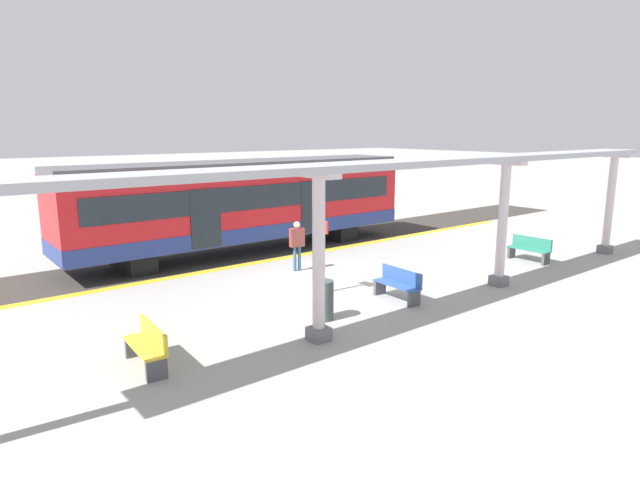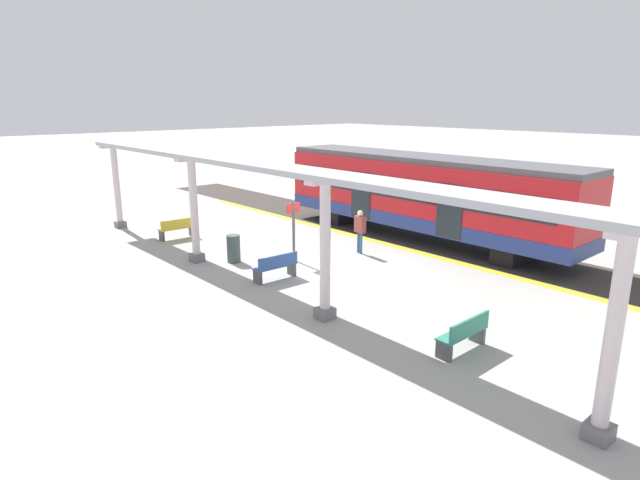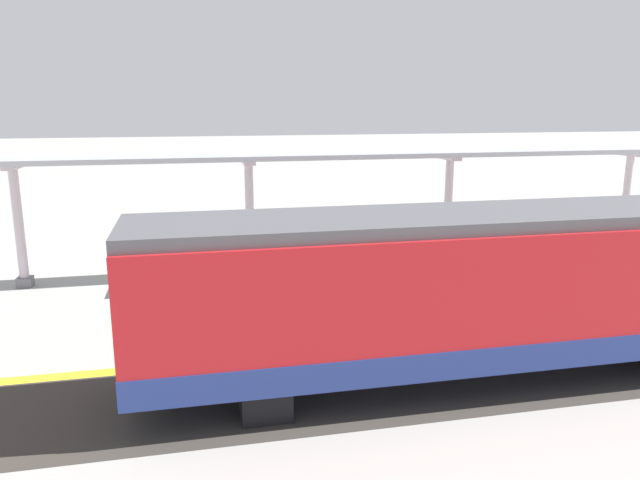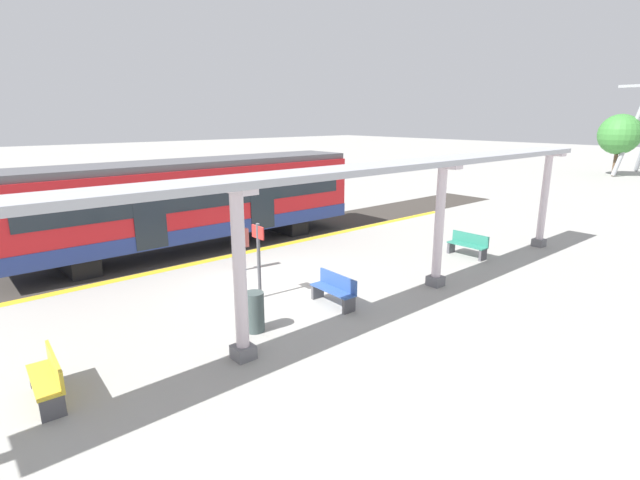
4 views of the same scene
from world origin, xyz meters
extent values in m
plane|color=#9E9D97|center=(0.00, 0.00, 0.00)|extent=(176.00, 176.00, 0.00)
cube|color=gold|center=(-3.61, 0.00, 0.00)|extent=(0.37, 26.57, 0.01)
cube|color=#38332D|center=(-5.39, 0.00, 0.00)|extent=(3.20, 38.57, 0.01)
cube|color=red|center=(-5.39, -0.11, 1.94)|extent=(2.60, 13.62, 2.60)
cube|color=navy|center=(-5.39, -0.11, 0.92)|extent=(2.63, 13.64, 0.55)
cube|color=#515156|center=(-5.39, -0.11, 3.36)|extent=(2.39, 13.62, 0.24)
cube|color=#1E262D|center=(-4.08, -0.11, 2.25)|extent=(0.03, 12.53, 0.84)
cube|color=#1E262D|center=(-4.07, -2.38, 1.69)|extent=(0.04, 1.10, 2.00)
cube|color=#1E262D|center=(-4.07, 2.17, 1.69)|extent=(0.04, 1.10, 2.00)
cube|color=black|center=(-5.39, 4.25, 0.32)|extent=(2.21, 0.90, 0.64)
cube|color=black|center=(-5.39, -4.47, 0.32)|extent=(2.21, 0.90, 0.64)
cube|color=slate|center=(3.34, -3.39, 0.15)|extent=(0.44, 0.44, 0.30)
cylinder|color=silver|center=(3.34, -3.39, 1.96)|extent=(0.28, 0.28, 3.33)
cube|color=silver|center=(3.34, -3.39, 3.69)|extent=(1.10, 0.36, 0.12)
cube|color=slate|center=(3.34, 3.53, 0.15)|extent=(0.44, 0.44, 0.30)
cylinder|color=silver|center=(3.34, 3.53, 1.96)|extent=(0.28, 0.28, 3.33)
cube|color=silver|center=(3.34, 3.53, 3.69)|extent=(1.10, 0.36, 0.12)
cube|color=slate|center=(3.34, 10.50, 0.15)|extent=(0.44, 0.44, 0.30)
cylinder|color=silver|center=(3.34, 10.50, 1.96)|extent=(0.28, 0.28, 3.33)
cube|color=silver|center=(3.34, 10.50, 3.69)|extent=(1.10, 0.36, 0.12)
cube|color=#A8AAB2|center=(3.34, 0.00, 3.83)|extent=(1.20, 21.81, 0.16)
cube|color=gold|center=(2.32, -6.95, 0.44)|extent=(1.52, 0.52, 0.04)
cube|color=gold|center=(2.33, -6.76, 0.66)|extent=(1.50, 0.14, 0.40)
cube|color=#4C4C51|center=(2.99, -6.98, 0.21)|extent=(0.12, 0.40, 0.42)
cube|color=#4C4C51|center=(1.65, -6.91, 0.21)|extent=(0.12, 0.40, 0.42)
cube|color=#2F519A|center=(2.41, 0.07, 0.44)|extent=(1.51, 0.49, 0.04)
cube|color=#2F519A|center=(2.41, 0.26, 0.66)|extent=(1.50, 0.11, 0.40)
cube|color=#4C4C51|center=(3.08, 0.05, 0.21)|extent=(0.11, 0.40, 0.42)
cube|color=#4C4C51|center=(1.74, 0.10, 0.21)|extent=(0.11, 0.40, 0.42)
cube|color=#2C7D67|center=(2.23, 7.01, 0.44)|extent=(1.50, 0.44, 0.04)
cube|color=#2C7D67|center=(2.23, 7.20, 0.66)|extent=(1.50, 0.06, 0.40)
cube|color=#4C4C51|center=(2.90, 7.02, 0.21)|extent=(0.10, 0.40, 0.42)
cube|color=#4C4C51|center=(1.56, 7.01, 0.21)|extent=(0.10, 0.40, 0.42)
cylinder|color=#3D4B4A|center=(2.37, -2.45, 0.50)|extent=(0.48, 0.48, 0.99)
cylinder|color=#4C4C51|center=(0.63, -1.15, 1.10)|extent=(0.10, 0.10, 2.20)
cube|color=red|center=(0.63, -1.15, 1.95)|extent=(0.56, 0.04, 0.36)
cylinder|color=#325A7E|center=(-1.85, -0.31, 0.41)|extent=(0.11, 0.11, 0.82)
cylinder|color=#325A7E|center=(-1.82, -0.15, 0.41)|extent=(0.11, 0.11, 0.82)
cube|color=brown|center=(-1.84, -0.23, 1.13)|extent=(0.29, 0.51, 0.62)
sphere|color=beige|center=(-1.84, -0.23, 1.55)|extent=(0.22, 0.22, 0.22)
camera|label=1|loc=(12.21, -10.36, 4.63)|focal=30.05mm
camera|label=2|loc=(12.10, 13.20, 5.61)|focal=29.52mm
camera|label=3|loc=(-16.11, 5.42, 5.56)|focal=34.06mm
camera|label=4|loc=(11.32, -8.08, 5.06)|focal=26.15mm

